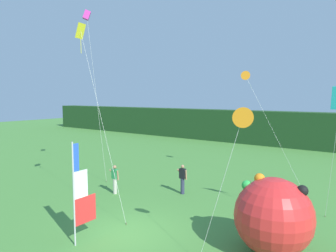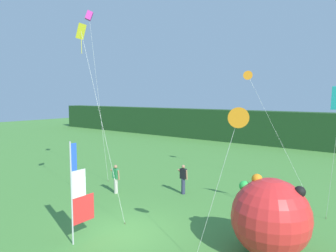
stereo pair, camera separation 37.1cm
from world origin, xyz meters
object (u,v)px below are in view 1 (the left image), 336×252
at_px(kite_orange_delta_3, 242,118).
at_px(kite_yellow_diamond_4, 84,45).
at_px(kite_orange_delta_1, 246,77).
at_px(person_mid_field, 183,178).
at_px(person_near_banner, 115,179).
at_px(banner_flag, 80,195).
at_px(kite_magenta_box_2, 87,17).
at_px(inflatable_balloon, 273,216).

distance_m(kite_orange_delta_3, kite_yellow_diamond_4, 9.02).
bearing_deg(kite_orange_delta_1, kite_yellow_diamond_4, -112.70).
bearing_deg(person_mid_field, kite_orange_delta_1, 76.39).
xyz_separation_m(person_near_banner, kite_orange_delta_3, (8.71, -2.92, 3.98)).
height_order(person_near_banner, kite_orange_delta_3, kite_orange_delta_3).
height_order(banner_flag, kite_orange_delta_3, kite_orange_delta_3).
relative_size(kite_orange_delta_1, kite_orange_delta_3, 1.39).
height_order(person_mid_field, kite_orange_delta_3, kite_orange_delta_3).
xyz_separation_m(kite_orange_delta_3, kite_yellow_diamond_4, (-8.43, 0.77, 3.12)).
xyz_separation_m(person_near_banner, kite_orange_delta_1, (4.46, 7.84, 5.96)).
height_order(person_mid_field, kite_magenta_box_2, kite_magenta_box_2).
distance_m(person_mid_field, kite_magenta_box_2, 11.77).
relative_size(banner_flag, inflatable_balloon, 1.40).
xyz_separation_m(banner_flag, person_mid_field, (-0.11, 7.08, -0.97)).
height_order(banner_flag, inflatable_balloon, banner_flag).
relative_size(person_mid_field, kite_orange_delta_1, 0.23).
height_order(banner_flag, kite_magenta_box_2, kite_magenta_box_2).
bearing_deg(person_mid_field, kite_magenta_box_2, -171.14).
height_order(person_near_banner, kite_magenta_box_2, kite_magenta_box_2).
bearing_deg(kite_yellow_diamond_4, person_near_banner, 97.32).
bearing_deg(kite_orange_delta_1, kite_orange_delta_3, -68.45).
relative_size(kite_magenta_box_2, kite_yellow_diamond_4, 1.22).
bearing_deg(kite_orange_delta_1, kite_magenta_box_2, -140.42).
distance_m(inflatable_balloon, kite_magenta_box_2, 16.01).
xyz_separation_m(person_mid_field, kite_magenta_box_2, (-6.66, -1.04, 9.65)).
distance_m(person_near_banner, person_mid_field, 3.84).
bearing_deg(kite_yellow_diamond_4, person_mid_field, 57.31).
height_order(kite_orange_delta_1, kite_orange_delta_3, kite_orange_delta_1).
distance_m(person_near_banner, kite_yellow_diamond_4, 7.43).
height_order(banner_flag, person_near_banner, banner_flag).
bearing_deg(inflatable_balloon, kite_orange_delta_1, 117.63).
bearing_deg(kite_magenta_box_2, kite_orange_delta_1, 39.58).
bearing_deg(kite_magenta_box_2, person_mid_field, 8.86).
relative_size(person_near_banner, kite_magenta_box_2, 0.15).
distance_m(banner_flag, kite_orange_delta_1, 13.67).
relative_size(banner_flag, kite_orange_delta_3, 0.75).
bearing_deg(kite_magenta_box_2, person_near_banner, -18.81).
distance_m(inflatable_balloon, kite_orange_delta_3, 3.85).
distance_m(kite_orange_delta_1, kite_yellow_diamond_4, 10.89).
bearing_deg(kite_yellow_diamond_4, inflatable_balloon, 4.76).
bearing_deg(banner_flag, kite_yellow_diamond_4, 137.75).
bearing_deg(inflatable_balloon, person_mid_field, 149.44).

